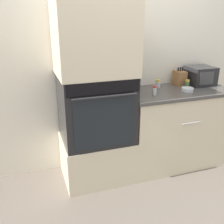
{
  "coord_description": "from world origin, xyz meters",
  "views": [
    {
      "loc": [
        -1.03,
        -2.16,
        1.72
      ],
      "look_at": [
        -0.22,
        0.21,
        0.78
      ],
      "focal_mm": 42.0,
      "sensor_mm": 36.0,
      "label": 1
    }
  ],
  "objects_px": {
    "knife_block": "(180,78)",
    "microwave": "(200,76)",
    "condiment_jar_near": "(158,84)",
    "bowl": "(187,89)",
    "condiment_jar_mid": "(187,84)",
    "condiment_jar_far": "(154,90)",
    "wall_oven": "(96,108)"
  },
  "relations": [
    {
      "from": "microwave",
      "to": "bowl",
      "type": "bearing_deg",
      "value": -145.75
    },
    {
      "from": "wall_oven",
      "to": "microwave",
      "type": "xyz_separation_m",
      "value": [
        1.33,
        0.12,
        0.21
      ]
    },
    {
      "from": "microwave",
      "to": "condiment_jar_near",
      "type": "bearing_deg",
      "value": 175.29
    },
    {
      "from": "condiment_jar_near",
      "to": "knife_block",
      "type": "bearing_deg",
      "value": 2.43
    },
    {
      "from": "condiment_jar_near",
      "to": "condiment_jar_far",
      "type": "xyz_separation_m",
      "value": [
        -0.18,
        -0.26,
        0.01
      ]
    },
    {
      "from": "knife_block",
      "to": "condiment_jar_far",
      "type": "xyz_separation_m",
      "value": [
        -0.47,
        -0.28,
        -0.04
      ]
    },
    {
      "from": "wall_oven",
      "to": "condiment_jar_far",
      "type": "height_order",
      "value": "wall_oven"
    },
    {
      "from": "knife_block",
      "to": "condiment_jar_near",
      "type": "bearing_deg",
      "value": -177.57
    },
    {
      "from": "bowl",
      "to": "condiment_jar_mid",
      "type": "height_order",
      "value": "condiment_jar_mid"
    },
    {
      "from": "microwave",
      "to": "condiment_jar_far",
      "type": "relative_size",
      "value": 2.98
    },
    {
      "from": "knife_block",
      "to": "bowl",
      "type": "xyz_separation_m",
      "value": [
        -0.06,
        -0.27,
        -0.07
      ]
    },
    {
      "from": "condiment_jar_near",
      "to": "microwave",
      "type": "bearing_deg",
      "value": -4.71
    },
    {
      "from": "microwave",
      "to": "bowl",
      "type": "relative_size",
      "value": 2.25
    },
    {
      "from": "bowl",
      "to": "condiment_jar_mid",
      "type": "bearing_deg",
      "value": 58.06
    },
    {
      "from": "microwave",
      "to": "wall_oven",
      "type": "bearing_deg",
      "value": -174.67
    },
    {
      "from": "microwave",
      "to": "condiment_jar_mid",
      "type": "xyz_separation_m",
      "value": [
        -0.23,
        -0.08,
        -0.06
      ]
    },
    {
      "from": "wall_oven",
      "to": "condiment_jar_near",
      "type": "xyz_separation_m",
      "value": [
        0.8,
        0.17,
        0.15
      ]
    },
    {
      "from": "condiment_jar_mid",
      "to": "condiment_jar_far",
      "type": "height_order",
      "value": "condiment_jar_far"
    },
    {
      "from": "bowl",
      "to": "condiment_jar_near",
      "type": "distance_m",
      "value": 0.34
    },
    {
      "from": "knife_block",
      "to": "condiment_jar_far",
      "type": "height_order",
      "value": "knife_block"
    },
    {
      "from": "condiment_jar_mid",
      "to": "condiment_jar_far",
      "type": "xyz_separation_m",
      "value": [
        -0.49,
        -0.14,
        0.0
      ]
    },
    {
      "from": "condiment_jar_mid",
      "to": "condiment_jar_far",
      "type": "distance_m",
      "value": 0.51
    },
    {
      "from": "wall_oven",
      "to": "knife_block",
      "type": "height_order",
      "value": "wall_oven"
    },
    {
      "from": "bowl",
      "to": "condiment_jar_near",
      "type": "height_order",
      "value": "condiment_jar_near"
    },
    {
      "from": "microwave",
      "to": "condiment_jar_mid",
      "type": "distance_m",
      "value": 0.25
    },
    {
      "from": "knife_block",
      "to": "condiment_jar_mid",
      "type": "distance_m",
      "value": 0.15
    },
    {
      "from": "knife_block",
      "to": "condiment_jar_far",
      "type": "bearing_deg",
      "value": -149.8
    },
    {
      "from": "microwave",
      "to": "condiment_jar_mid",
      "type": "relative_size",
      "value": 3.22
    },
    {
      "from": "microwave",
      "to": "knife_block",
      "type": "xyz_separation_m",
      "value": [
        -0.25,
        0.06,
        -0.02
      ]
    },
    {
      "from": "microwave",
      "to": "condiment_jar_far",
      "type": "distance_m",
      "value": 0.76
    },
    {
      "from": "knife_block",
      "to": "microwave",
      "type": "bearing_deg",
      "value": -12.95
    },
    {
      "from": "microwave",
      "to": "condiment_jar_mid",
      "type": "height_order",
      "value": "microwave"
    }
  ]
}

